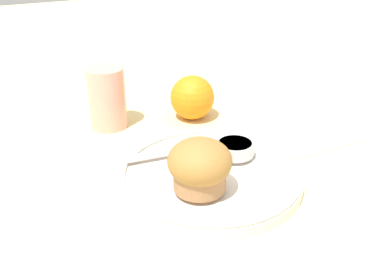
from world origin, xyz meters
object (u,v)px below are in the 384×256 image
(muffin, at_px, (200,166))
(orange_fruit, at_px, (192,98))
(juice_glass, at_px, (107,98))
(butter_knife, at_px, (185,149))

(muffin, bearing_deg, orange_fruit, 65.56)
(orange_fruit, bearing_deg, juice_glass, 167.25)
(orange_fruit, bearing_deg, muffin, -114.44)
(muffin, relative_size, butter_knife, 0.42)
(juice_glass, bearing_deg, orange_fruit, -12.75)
(butter_knife, relative_size, orange_fruit, 2.44)
(muffin, bearing_deg, butter_knife, 74.59)
(butter_knife, xyz_separation_m, juice_glass, (-0.06, 0.17, 0.03))
(muffin, distance_m, orange_fruit, 0.25)
(muffin, relative_size, juice_glass, 0.76)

